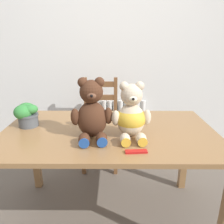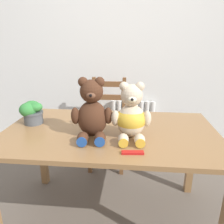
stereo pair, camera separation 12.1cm
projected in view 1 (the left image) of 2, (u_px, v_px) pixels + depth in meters
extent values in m
cube|color=silver|center=(111.00, 48.00, 2.63)|extent=(8.00, 0.04, 2.60)
cylinder|color=silver|center=(104.00, 125.00, 2.87)|extent=(0.06, 0.06, 0.65)
cylinder|color=silver|center=(110.00, 125.00, 2.87)|extent=(0.06, 0.06, 0.65)
cylinder|color=silver|center=(115.00, 125.00, 2.87)|extent=(0.06, 0.06, 0.65)
cylinder|color=silver|center=(120.00, 125.00, 2.87)|extent=(0.06, 0.06, 0.65)
cylinder|color=silver|center=(126.00, 125.00, 2.87)|extent=(0.06, 0.06, 0.65)
cylinder|color=silver|center=(131.00, 125.00, 2.87)|extent=(0.06, 0.06, 0.65)
cylinder|color=silver|center=(137.00, 125.00, 2.87)|extent=(0.06, 0.06, 0.65)
cylinder|color=silver|center=(142.00, 125.00, 2.87)|extent=(0.06, 0.06, 0.65)
cube|color=silver|center=(123.00, 146.00, 2.97)|extent=(0.57, 0.10, 0.04)
cube|color=olive|center=(109.00, 132.00, 1.56)|extent=(1.51, 0.89, 0.03)
cube|color=olive|center=(35.00, 153.00, 2.07)|extent=(0.06, 0.06, 0.75)
cube|color=olive|center=(185.00, 153.00, 2.06)|extent=(0.06, 0.06, 0.75)
cube|color=brown|center=(100.00, 127.00, 2.42)|extent=(0.38, 0.41, 0.03)
cube|color=brown|center=(116.00, 155.00, 2.32)|extent=(0.04, 0.04, 0.45)
cube|color=brown|center=(83.00, 155.00, 2.32)|extent=(0.04, 0.04, 0.45)
cube|color=brown|center=(115.00, 119.00, 2.59)|extent=(0.04, 0.04, 0.99)
cube|color=brown|center=(87.00, 119.00, 2.59)|extent=(0.04, 0.04, 0.99)
cube|color=brown|center=(100.00, 84.00, 2.46)|extent=(0.30, 0.03, 0.06)
cube|color=brown|center=(101.00, 97.00, 2.51)|extent=(0.30, 0.03, 0.06)
ellipsoid|color=#472819|center=(92.00, 119.00, 1.43)|extent=(0.21, 0.19, 0.24)
sphere|color=#472819|center=(91.00, 92.00, 1.37)|extent=(0.15, 0.15, 0.15)
sphere|color=#472819|center=(99.00, 82.00, 1.36)|extent=(0.06, 0.06, 0.06)
sphere|color=#472819|center=(83.00, 82.00, 1.35)|extent=(0.06, 0.06, 0.06)
ellipsoid|color=brown|center=(92.00, 96.00, 1.32)|extent=(0.07, 0.06, 0.05)
sphere|color=black|center=(92.00, 96.00, 1.30)|extent=(0.02, 0.02, 0.02)
ellipsoid|color=#472819|center=(109.00, 116.00, 1.41)|extent=(0.06, 0.06, 0.11)
ellipsoid|color=#472819|center=(75.00, 117.00, 1.39)|extent=(0.06, 0.06, 0.11)
ellipsoid|color=#472819|center=(102.00, 138.00, 1.34)|extent=(0.08, 0.13, 0.07)
cylinder|color=#1E4793|center=(102.00, 143.00, 1.29)|extent=(0.06, 0.01, 0.06)
ellipsoid|color=#472819|center=(84.00, 139.00, 1.33)|extent=(0.08, 0.13, 0.07)
cylinder|color=#1E4793|center=(84.00, 143.00, 1.28)|extent=(0.06, 0.01, 0.06)
ellipsoid|color=beige|center=(131.00, 120.00, 1.43)|extent=(0.19, 0.16, 0.22)
sphere|color=beige|center=(132.00, 95.00, 1.38)|extent=(0.14, 0.14, 0.14)
sphere|color=beige|center=(140.00, 86.00, 1.36)|extent=(0.06, 0.06, 0.06)
sphere|color=beige|center=(124.00, 86.00, 1.36)|extent=(0.06, 0.06, 0.06)
ellipsoid|color=white|center=(133.00, 99.00, 1.33)|extent=(0.06, 0.06, 0.04)
sphere|color=black|center=(133.00, 99.00, 1.31)|extent=(0.02, 0.02, 0.02)
ellipsoid|color=beige|center=(147.00, 117.00, 1.41)|extent=(0.06, 0.06, 0.10)
ellipsoid|color=beige|center=(116.00, 118.00, 1.40)|extent=(0.06, 0.06, 0.10)
ellipsoid|color=beige|center=(141.00, 139.00, 1.35)|extent=(0.07, 0.12, 0.07)
cylinder|color=gold|center=(143.00, 142.00, 1.30)|extent=(0.06, 0.01, 0.06)
ellipsoid|color=beige|center=(125.00, 139.00, 1.34)|extent=(0.07, 0.12, 0.07)
cylinder|color=gold|center=(126.00, 143.00, 1.29)|extent=(0.06, 0.01, 0.06)
ellipsoid|color=gold|center=(131.00, 119.00, 1.43)|extent=(0.21, 0.18, 0.16)
cylinder|color=#4C5156|center=(28.00, 120.00, 1.62)|extent=(0.14, 0.14, 0.10)
cylinder|color=#4C5156|center=(28.00, 115.00, 1.61)|extent=(0.15, 0.15, 0.02)
ellipsoid|color=#337F38|center=(30.00, 109.00, 1.59)|extent=(0.11, 0.09, 0.07)
ellipsoid|color=#337F38|center=(26.00, 108.00, 1.63)|extent=(0.12, 0.10, 0.08)
ellipsoid|color=#337F38|center=(23.00, 112.00, 1.57)|extent=(0.13, 0.12, 0.11)
cube|color=red|center=(136.00, 152.00, 1.25)|extent=(0.13, 0.05, 0.01)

